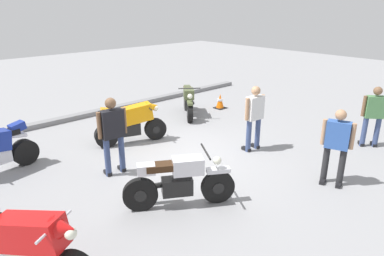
{
  "coord_description": "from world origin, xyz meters",
  "views": [
    {
      "loc": [
        -5.07,
        -5.99,
        3.59
      ],
      "look_at": [
        0.27,
        -0.17,
        0.75
      ],
      "focal_mm": 32.61,
      "sensor_mm": 36.0,
      "label": 1
    }
  ],
  "objects_px": {
    "motorcycle_olive_vintage": "(188,101)",
    "motorcycle_orange_sportbike": "(131,122)",
    "motorcycle_silver_cruiser": "(179,181)",
    "motorcycle_red_sportbike": "(27,245)",
    "person_in_green_shirt": "(374,113)",
    "person_in_white_shirt": "(254,114)",
    "person_in_blue_shirt": "(337,143)",
    "person_in_black_shirt": "(113,131)",
    "traffic_cone": "(220,101)"
  },
  "relations": [
    {
      "from": "motorcycle_olive_vintage",
      "to": "person_in_white_shirt",
      "type": "relative_size",
      "value": 0.98
    },
    {
      "from": "person_in_blue_shirt",
      "to": "person_in_green_shirt",
      "type": "distance_m",
      "value": 2.67
    },
    {
      "from": "person_in_blue_shirt",
      "to": "person_in_black_shirt",
      "type": "xyz_separation_m",
      "value": [
        -3.11,
        3.46,
        0.09
      ]
    },
    {
      "from": "motorcycle_silver_cruiser",
      "to": "person_in_black_shirt",
      "type": "bearing_deg",
      "value": 126.78
    },
    {
      "from": "motorcycle_olive_vintage",
      "to": "motorcycle_orange_sportbike",
      "type": "bearing_deg",
      "value": -36.29
    },
    {
      "from": "motorcycle_olive_vintage",
      "to": "motorcycle_silver_cruiser",
      "type": "bearing_deg",
      "value": -5.96
    },
    {
      "from": "motorcycle_silver_cruiser",
      "to": "person_in_black_shirt",
      "type": "xyz_separation_m",
      "value": [
        -0.18,
        1.96,
        0.48
      ]
    },
    {
      "from": "motorcycle_orange_sportbike",
      "to": "motorcycle_red_sportbike",
      "type": "xyz_separation_m",
      "value": [
        -3.79,
        -3.33,
        0.0
      ]
    },
    {
      "from": "motorcycle_olive_vintage",
      "to": "motorcycle_red_sportbike",
      "type": "height_order",
      "value": "motorcycle_red_sportbike"
    },
    {
      "from": "motorcycle_silver_cruiser",
      "to": "person_in_blue_shirt",
      "type": "height_order",
      "value": "person_in_blue_shirt"
    },
    {
      "from": "motorcycle_orange_sportbike",
      "to": "motorcycle_red_sportbike",
      "type": "distance_m",
      "value": 5.05
    },
    {
      "from": "motorcycle_olive_vintage",
      "to": "person_in_black_shirt",
      "type": "distance_m",
      "value": 4.58
    },
    {
      "from": "person_in_white_shirt",
      "to": "traffic_cone",
      "type": "xyz_separation_m",
      "value": [
        2.15,
        3.16,
        -0.7
      ]
    },
    {
      "from": "motorcycle_red_sportbike",
      "to": "person_in_green_shirt",
      "type": "bearing_deg",
      "value": 49.69
    },
    {
      "from": "person_in_green_shirt",
      "to": "person_in_blue_shirt",
      "type": "bearing_deg",
      "value": 146.06
    },
    {
      "from": "motorcycle_orange_sportbike",
      "to": "person_in_blue_shirt",
      "type": "height_order",
      "value": "person_in_blue_shirt"
    },
    {
      "from": "person_in_black_shirt",
      "to": "traffic_cone",
      "type": "bearing_deg",
      "value": -65.29
    },
    {
      "from": "motorcycle_olive_vintage",
      "to": "motorcycle_orange_sportbike",
      "type": "relative_size",
      "value": 0.86
    },
    {
      "from": "traffic_cone",
      "to": "motorcycle_red_sportbike",
      "type": "bearing_deg",
      "value": -153.44
    },
    {
      "from": "motorcycle_red_sportbike",
      "to": "motorcycle_silver_cruiser",
      "type": "xyz_separation_m",
      "value": [
        2.69,
        0.08,
        -0.07
      ]
    },
    {
      "from": "motorcycle_silver_cruiser",
      "to": "person_in_white_shirt",
      "type": "bearing_deg",
      "value": 44.77
    },
    {
      "from": "person_in_white_shirt",
      "to": "traffic_cone",
      "type": "relative_size",
      "value": 3.17
    },
    {
      "from": "motorcycle_silver_cruiser",
      "to": "person_in_green_shirt",
      "type": "bearing_deg",
      "value": 19.34
    },
    {
      "from": "person_in_green_shirt",
      "to": "motorcycle_red_sportbike",
      "type": "bearing_deg",
      "value": 131.76
    },
    {
      "from": "motorcycle_olive_vintage",
      "to": "person_in_blue_shirt",
      "type": "distance_m",
      "value": 5.64
    },
    {
      "from": "person_in_blue_shirt",
      "to": "person_in_green_shirt",
      "type": "bearing_deg",
      "value": 167.88
    },
    {
      "from": "motorcycle_silver_cruiser",
      "to": "person_in_blue_shirt",
      "type": "xyz_separation_m",
      "value": [
        2.93,
        -1.5,
        0.4
      ]
    },
    {
      "from": "person_in_green_shirt",
      "to": "person_in_white_shirt",
      "type": "height_order",
      "value": "person_in_white_shirt"
    },
    {
      "from": "motorcycle_orange_sportbike",
      "to": "motorcycle_red_sportbike",
      "type": "relative_size",
      "value": 1.09
    },
    {
      "from": "person_in_black_shirt",
      "to": "person_in_green_shirt",
      "type": "bearing_deg",
      "value": -113.6
    },
    {
      "from": "motorcycle_silver_cruiser",
      "to": "person_in_blue_shirt",
      "type": "relative_size",
      "value": 1.14
    },
    {
      "from": "motorcycle_silver_cruiser",
      "to": "person_in_green_shirt",
      "type": "distance_m",
      "value": 5.72
    },
    {
      "from": "motorcycle_orange_sportbike",
      "to": "person_in_blue_shirt",
      "type": "xyz_separation_m",
      "value": [
        1.83,
        -4.75,
        0.32
      ]
    },
    {
      "from": "motorcycle_silver_cruiser",
      "to": "motorcycle_red_sportbike",
      "type": "bearing_deg",
      "value": -146.9
    },
    {
      "from": "person_in_blue_shirt",
      "to": "motorcycle_orange_sportbike",
      "type": "bearing_deg",
      "value": -87.71
    },
    {
      "from": "person_in_blue_shirt",
      "to": "person_in_white_shirt",
      "type": "distance_m",
      "value": 2.25
    },
    {
      "from": "person_in_blue_shirt",
      "to": "person_in_black_shirt",
      "type": "height_order",
      "value": "person_in_black_shirt"
    },
    {
      "from": "motorcycle_orange_sportbike",
      "to": "person_in_blue_shirt",
      "type": "distance_m",
      "value": 5.1
    },
    {
      "from": "motorcycle_orange_sportbike",
      "to": "traffic_cone",
      "type": "bearing_deg",
      "value": 28.02
    },
    {
      "from": "person_in_green_shirt",
      "to": "motorcycle_orange_sportbike",
      "type": "bearing_deg",
      "value": 94.66
    },
    {
      "from": "person_in_green_shirt",
      "to": "traffic_cone",
      "type": "relative_size",
      "value": 3.05
    },
    {
      "from": "person_in_black_shirt",
      "to": "motorcycle_red_sportbike",
      "type": "bearing_deg",
      "value": 134.23
    },
    {
      "from": "person_in_black_shirt",
      "to": "motorcycle_orange_sportbike",
      "type": "bearing_deg",
      "value": -39.78
    },
    {
      "from": "motorcycle_red_sportbike",
      "to": "person_in_green_shirt",
      "type": "distance_m",
      "value": 8.35
    },
    {
      "from": "motorcycle_orange_sportbike",
      "to": "person_in_white_shirt",
      "type": "distance_m",
      "value": 3.24
    },
    {
      "from": "motorcycle_olive_vintage",
      "to": "person_in_white_shirt",
      "type": "height_order",
      "value": "person_in_white_shirt"
    },
    {
      "from": "motorcycle_silver_cruiser",
      "to": "person_in_green_shirt",
      "type": "height_order",
      "value": "person_in_green_shirt"
    },
    {
      "from": "motorcycle_olive_vintage",
      "to": "traffic_cone",
      "type": "height_order",
      "value": "motorcycle_olive_vintage"
    },
    {
      "from": "motorcycle_silver_cruiser",
      "to": "person_in_white_shirt",
      "type": "distance_m",
      "value": 3.24
    },
    {
      "from": "motorcycle_olive_vintage",
      "to": "person_in_green_shirt",
      "type": "distance_m",
      "value": 5.52
    }
  ]
}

